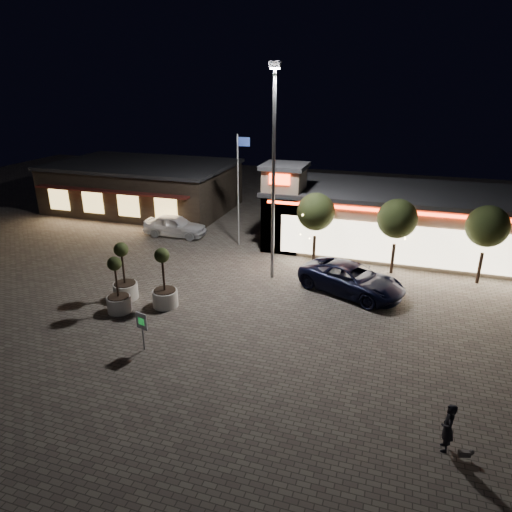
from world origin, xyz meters
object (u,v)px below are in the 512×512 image
(planter_mid, at_px, (118,295))
(valet_sign, at_px, (142,324))
(planter_left, at_px, (125,282))
(white_sedan, at_px, (175,226))
(pedestrian, at_px, (448,428))
(pickup_truck, at_px, (352,279))

(planter_mid, height_order, valet_sign, planter_mid)
(planter_left, relative_size, valet_sign, 1.79)
(white_sedan, distance_m, valet_sign, 16.22)
(planter_mid, xyz_separation_m, valet_sign, (3.15, -2.83, 0.34))
(pedestrian, bearing_deg, valet_sign, -102.66)
(pickup_truck, distance_m, planter_left, 12.75)
(white_sedan, distance_m, planter_mid, 12.54)
(pedestrian, xyz_separation_m, planter_mid, (-15.76, 5.04, 0.07))
(pickup_truck, distance_m, white_sedan, 15.59)
(planter_mid, bearing_deg, white_sedan, 103.92)
(planter_left, height_order, valet_sign, planter_left)
(planter_mid, bearing_deg, pedestrian, -17.74)
(white_sedan, bearing_deg, pedestrian, -134.65)
(valet_sign, bearing_deg, planter_mid, 138.09)
(valet_sign, bearing_deg, white_sedan, 112.35)
(pickup_truck, height_order, white_sedan, pickup_truck)
(pedestrian, bearing_deg, planter_left, -114.39)
(pickup_truck, bearing_deg, white_sedan, 90.19)
(planter_left, distance_m, planter_mid, 1.54)
(planter_mid, relative_size, valet_sign, 1.67)
(pedestrian, relative_size, planter_mid, 0.57)
(white_sedan, bearing_deg, planter_left, -169.11)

